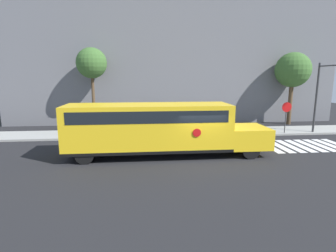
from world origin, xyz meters
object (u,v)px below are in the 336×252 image
(school_bus, at_px, (157,127))
(tree_near_sidewalk, at_px, (293,70))
(traffic_light, at_px, (328,88))
(tree_far_sidewalk, at_px, (92,64))
(stop_sign, at_px, (286,113))

(school_bus, distance_m, tree_near_sidewalk, 16.20)
(traffic_light, xyz_separation_m, tree_far_sidewalk, (-17.82, 5.36, 1.88))
(stop_sign, height_order, traffic_light, traffic_light)
(tree_near_sidewalk, height_order, tree_far_sidewalk, tree_far_sidewalk)
(school_bus, distance_m, traffic_light, 13.39)
(school_bus, bearing_deg, tree_near_sidewalk, 34.16)
(stop_sign, height_order, tree_near_sidewalk, tree_near_sidewalk)
(school_bus, bearing_deg, tree_far_sidewalk, 119.69)
(school_bus, xyz_separation_m, tree_far_sidewalk, (-5.05, 8.85, 3.87))
(tree_near_sidewalk, bearing_deg, stop_sign, -123.01)
(school_bus, relative_size, tree_far_sidewalk, 1.65)
(stop_sign, bearing_deg, tree_near_sidewalk, 56.99)
(traffic_light, bearing_deg, tree_far_sidewalk, 163.26)
(tree_near_sidewalk, xyz_separation_m, tree_far_sidewalk, (-18.17, -0.05, 0.52))
(school_bus, height_order, traffic_light, traffic_light)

